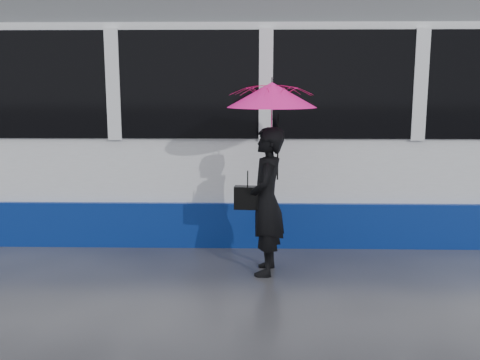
{
  "coord_description": "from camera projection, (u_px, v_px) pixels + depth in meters",
  "views": [
    {
      "loc": [
        1.05,
        -5.8,
        2.22
      ],
      "look_at": [
        0.92,
        0.39,
        1.1
      ],
      "focal_mm": 40.0,
      "sensor_mm": 36.0,
      "label": 1
    }
  ],
  "objects": [
    {
      "name": "ground",
      "position": [
        159.0,
        280.0,
        6.12
      ],
      "size": [
        90.0,
        90.0,
        0.0
      ],
      "primitive_type": "plane",
      "color": "#27272C",
      "rests_on": "ground"
    },
    {
      "name": "rails",
      "position": [
        186.0,
        223.0,
        8.58
      ],
      "size": [
        34.0,
        1.51,
        0.02
      ],
      "color": "#3F3D38",
      "rests_on": "ground"
    },
    {
      "name": "tram",
      "position": [
        426.0,
        122.0,
        8.21
      ],
      "size": [
        26.0,
        2.56,
        3.35
      ],
      "color": "white",
      "rests_on": "ground"
    },
    {
      "name": "woman",
      "position": [
        266.0,
        202.0,
        6.22
      ],
      "size": [
        0.48,
        0.67,
        1.73
      ],
      "primitive_type": "imported",
      "rotation": [
        0.0,
        0.0,
        -1.68
      ],
      "color": "black",
      "rests_on": "ground"
    },
    {
      "name": "umbrella",
      "position": [
        272.0,
        112.0,
        6.03
      ],
      "size": [
        1.12,
        1.12,
        1.17
      ],
      "rotation": [
        0.0,
        0.0,
        -0.1
      ],
      "color": "#DA1254",
      "rests_on": "ground"
    },
    {
      "name": "handbag",
      "position": [
        248.0,
        198.0,
        6.24
      ],
      "size": [
        0.32,
        0.17,
        0.45
      ],
      "rotation": [
        0.0,
        0.0,
        -0.1
      ],
      "color": "black",
      "rests_on": "ground"
    }
  ]
}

